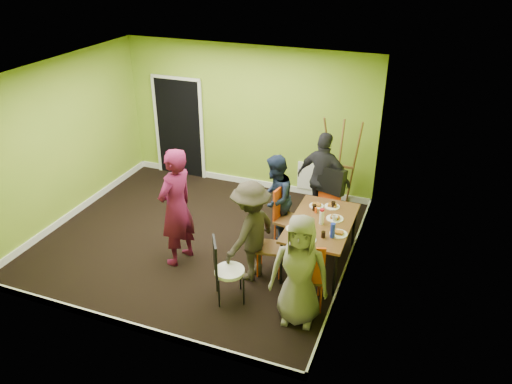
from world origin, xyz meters
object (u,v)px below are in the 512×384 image
(thermos, at_px, (322,217))
(person_left_near, at_px, (251,232))
(chair_back_end, at_px, (330,187))
(chair_left_far, at_px, (286,214))
(person_back_end, at_px, (323,179))
(chair_front_end, at_px, (308,272))
(orange_bottle, at_px, (316,210))
(person_front_end, at_px, (300,271))
(easel, at_px, (341,165))
(person_left_far, at_px, (275,199))
(dining_table, at_px, (321,225))
(chair_left_near, at_px, (265,242))
(chair_bentwood, at_px, (224,267))
(person_standing, at_px, (176,208))
(blue_bottle, at_px, (333,230))

(thermos, xyz_separation_m, person_left_near, (-0.88, -0.61, -0.08))
(chair_back_end, bearing_deg, chair_left_far, 72.18)
(thermos, xyz_separation_m, person_back_end, (-0.30, 1.31, -0.02))
(chair_front_end, relative_size, orange_bottle, 12.13)
(chair_left_far, xyz_separation_m, chair_front_end, (0.75, -1.40, 0.02))
(person_front_end, bearing_deg, easel, 85.95)
(chair_front_end, height_order, person_left_far, person_left_far)
(dining_table, xyz_separation_m, chair_left_far, (-0.65, 0.32, -0.12))
(dining_table, height_order, chair_left_far, chair_left_far)
(thermos, bearing_deg, person_left_near, -145.17)
(chair_left_near, distance_m, chair_bentwood, 0.85)
(chair_left_near, relative_size, person_standing, 0.50)
(chair_left_near, bearing_deg, chair_bentwood, -31.00)
(chair_front_end, xyz_separation_m, thermos, (-0.09, 1.02, 0.26))
(dining_table, height_order, person_back_end, person_back_end)
(chair_left_near, bearing_deg, person_left_far, 179.85)
(chair_back_end, xyz_separation_m, blue_bottle, (0.38, -1.42, 0.07))
(chair_left_far, bearing_deg, thermos, 70.17)
(chair_left_near, bearing_deg, dining_table, 113.97)
(person_front_end, bearing_deg, thermos, 84.54)
(person_standing, height_order, person_front_end, person_standing)
(chair_left_far, distance_m, person_back_end, 1.03)
(thermos, distance_m, person_standing, 2.16)
(person_left_far, relative_size, person_left_near, 0.96)
(person_back_end, bearing_deg, dining_table, 115.32)
(easel, xyz_separation_m, orange_bottle, (-0.02, -1.66, -0.07))
(dining_table, distance_m, person_standing, 2.18)
(easel, relative_size, person_left_near, 1.13)
(dining_table, xyz_separation_m, easel, (-0.13, 1.88, 0.17))
(person_left_far, bearing_deg, chair_front_end, 25.69)
(chair_front_end, bearing_deg, person_standing, 152.05)
(chair_bentwood, distance_m, blue_bottle, 1.59)
(easel, relative_size, blue_bottle, 7.86)
(chair_left_far, distance_m, chair_left_near, 0.81)
(thermos, bearing_deg, person_standing, -163.25)
(person_left_near, bearing_deg, person_standing, -73.69)
(easel, relative_size, person_standing, 0.94)
(person_back_end, height_order, person_front_end, person_back_end)
(easel, distance_m, person_standing, 3.21)
(chair_bentwood, height_order, person_left_near, person_left_near)
(chair_left_far, xyz_separation_m, chair_left_near, (-0.06, -0.81, -0.05))
(chair_front_end, xyz_separation_m, chair_bentwood, (-1.11, -0.21, -0.06))
(chair_left_far, height_order, easel, easel)
(dining_table, distance_m, orange_bottle, 0.29)
(chair_back_end, relative_size, person_back_end, 0.67)
(chair_back_end, xyz_separation_m, person_back_end, (-0.15, 0.19, 0.04))
(chair_left_near, xyz_separation_m, chair_front_end, (0.81, -0.59, 0.07))
(person_left_near, bearing_deg, person_back_end, 178.96)
(person_standing, bearing_deg, person_left_near, 102.65)
(person_standing, bearing_deg, person_back_end, 149.61)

